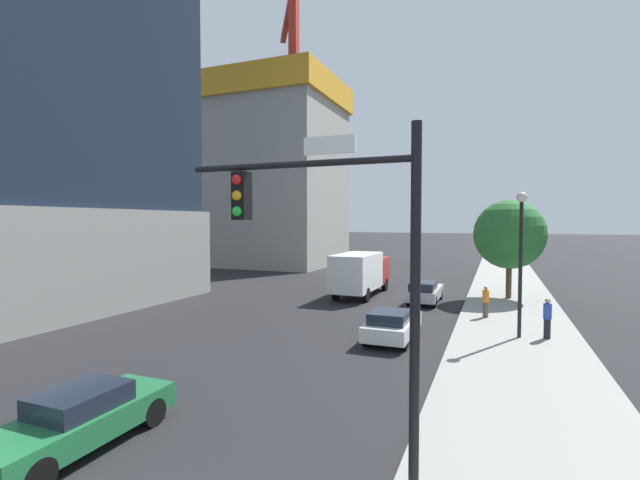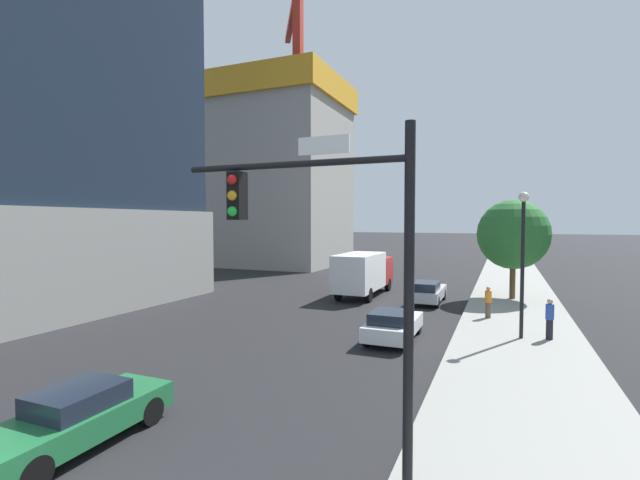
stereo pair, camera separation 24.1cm
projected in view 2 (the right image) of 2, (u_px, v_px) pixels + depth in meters
sidewalk at (517, 327)px, 21.59m from camera, size 5.41×120.00×0.15m
construction_building at (283, 163)px, 53.29m from camera, size 14.41×15.46×30.72m
traffic_light_pole at (332, 242)px, 8.84m from camera, size 5.08×0.48×6.97m
street_lamp at (523, 244)px, 19.07m from camera, size 0.44×0.44×6.38m
street_tree at (513, 235)px, 28.92m from camera, size 4.57×4.57×6.53m
car_white at (393, 325)px, 19.39m from camera, size 1.85×4.30×1.38m
car_silver at (428, 292)px, 28.18m from camera, size 1.77×4.56×1.46m
car_green at (77, 417)px, 10.22m from camera, size 1.72×4.50×1.39m
box_truck at (363, 272)px, 30.96m from camera, size 2.39×7.48×3.03m
pedestrian_orange_shirt at (488, 302)px, 23.24m from camera, size 0.34×0.34×1.66m
pedestrian_blue_shirt at (550, 319)px, 18.98m from camera, size 0.34×0.34×1.77m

